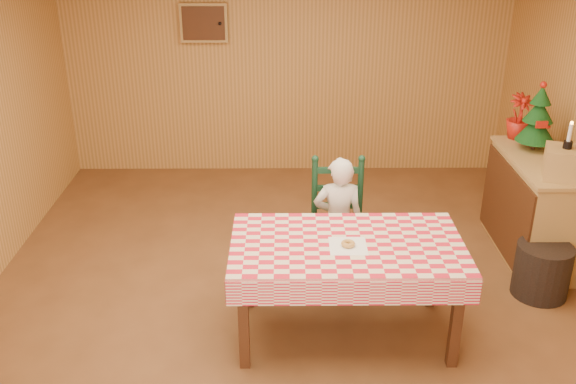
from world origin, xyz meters
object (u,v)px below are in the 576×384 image
Objects in this scene: dining_table at (347,253)px; shelf_unit at (534,208)px; seated_child at (338,222)px; crate at (564,163)px; storage_bin at (542,270)px; ladder_chair at (337,225)px; christmas_tree at (538,119)px.

shelf_unit is at bearing 33.53° from dining_table.
dining_table is 2.15m from shelf_unit.
shelf_unit is (1.79, 0.45, -0.10)m from seated_child.
shelf_unit is (1.79, 1.18, -0.22)m from dining_table.
crate is at bearing -88.77° from shelf_unit.
ladder_chair is at bearing 170.65° from storage_bin.
christmas_tree is 1.36m from storage_bin.
seated_child is 1.81× the size of christmas_tree.
storage_bin is at bearing 17.30° from dining_table.
christmas_tree is (-0.00, 0.65, 0.16)m from crate.
ladder_chair reaches higher than shelf_unit.
seated_child is (-0.00, -0.06, 0.06)m from ladder_chair.
seated_child reaches higher than dining_table.
crate is (1.79, 0.78, 0.37)m from dining_table.
seated_child is 1.86m from crate.
christmas_tree is 1.39× the size of storage_bin.
ladder_chair is 1.88m from crate.
seated_child is at bearing 90.00° from dining_table.
shelf_unit is at bearing -91.98° from christmas_tree.
shelf_unit is 0.71m from crate.
crate is at bearing -178.30° from seated_child.
dining_table is at bearing -156.42° from crate.
christmas_tree is at bearing 90.00° from crate.
crate is (0.01, -0.40, 0.59)m from shelf_unit.
christmas_tree reaches higher than storage_bin.
shelf_unit is at bearing 12.51° from ladder_chair.
christmas_tree reaches higher than crate.
crate is at bearing -0.11° from ladder_chair.
dining_table is 1.53× the size of ladder_chair.
seated_child is 1.85m from shelf_unit.
christmas_tree reaches higher than ladder_chair.
storage_bin is at bearing -9.35° from ladder_chair.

